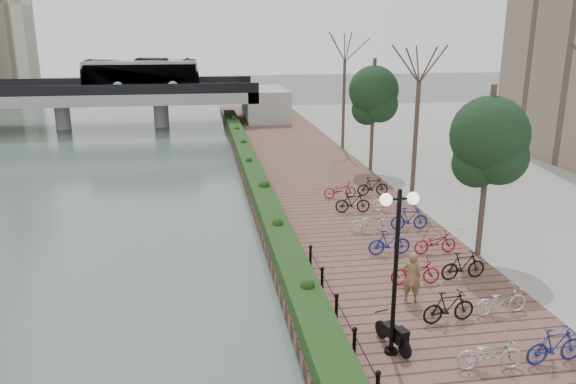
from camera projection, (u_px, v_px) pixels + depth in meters
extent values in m
cube|color=brown|center=(327.00, 202.00, 29.25)|extent=(8.00, 75.00, 0.50)
cube|color=#1A3312|center=(257.00, 182.00, 30.96)|extent=(1.10, 56.00, 0.60)
cylinder|color=black|center=(354.00, 342.00, 14.93)|extent=(0.10, 0.10, 0.70)
cylinder|color=black|center=(336.00, 307.00, 16.83)|extent=(0.10, 0.10, 0.70)
cylinder|color=black|center=(322.00, 279.00, 18.73)|extent=(0.10, 0.10, 0.70)
cylinder|color=black|center=(310.00, 256.00, 20.62)|extent=(0.10, 0.10, 0.70)
cylinder|color=black|center=(395.00, 274.00, 14.44)|extent=(0.12, 0.12, 4.56)
cylinder|color=black|center=(400.00, 199.00, 13.88)|extent=(0.70, 0.06, 0.06)
sphere|color=white|center=(386.00, 200.00, 13.82)|extent=(0.32, 0.32, 0.32)
sphere|color=white|center=(413.00, 198.00, 13.93)|extent=(0.32, 0.32, 0.32)
imported|color=brown|center=(411.00, 277.00, 17.75)|extent=(0.70, 0.57, 1.66)
imported|color=#BCBBC0|center=(491.00, 354.00, 14.17)|extent=(0.60, 1.72, 0.90)
imported|color=black|center=(447.00, 305.00, 16.62)|extent=(0.47, 1.66, 1.00)
imported|color=maroon|center=(414.00, 271.00, 19.10)|extent=(0.60, 1.71, 0.90)
imported|color=navy|center=(389.00, 242.00, 21.56)|extent=(0.47, 1.66, 1.00)
imported|color=#BCBBC0|center=(369.00, 222.00, 24.04)|extent=(0.60, 1.71, 0.90)
imported|color=black|center=(353.00, 203.00, 26.50)|extent=(0.47, 1.66, 1.00)
imported|color=maroon|center=(340.00, 189.00, 28.98)|extent=(0.60, 1.72, 0.90)
imported|color=navy|center=(556.00, 347.00, 14.42)|extent=(0.47, 1.66, 1.00)
imported|color=#BCBBC0|center=(503.00, 302.00, 16.91)|extent=(0.60, 1.71, 0.90)
imported|color=black|center=(464.00, 266.00, 19.36)|extent=(0.47, 1.66, 1.00)
imported|color=maroon|center=(434.00, 241.00, 21.84)|extent=(0.60, 1.71, 0.90)
imported|color=navy|center=(410.00, 219.00, 24.30)|extent=(0.47, 1.66, 1.00)
imported|color=#BCBBC0|center=(390.00, 202.00, 26.78)|extent=(0.60, 1.71, 0.90)
imported|color=black|center=(373.00, 187.00, 29.24)|extent=(0.47, 1.66, 1.00)
cube|color=#9E9E99|center=(60.00, 97.00, 51.74)|extent=(36.00, 8.00, 1.00)
cube|color=black|center=(49.00, 91.00, 47.78)|extent=(36.00, 0.15, 0.90)
cube|color=black|center=(68.00, 83.00, 55.18)|extent=(36.00, 0.15, 0.90)
cylinder|color=#9E9E99|center=(63.00, 116.00, 52.22)|extent=(1.40, 1.40, 2.50)
cylinder|color=#9E9E99|center=(161.00, 114.00, 53.58)|extent=(1.40, 1.40, 2.50)
imported|color=silver|center=(142.00, 74.00, 52.31)|extent=(2.52, 10.77, 3.00)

